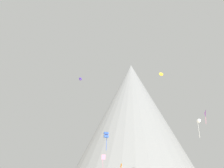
{
  "coord_description": "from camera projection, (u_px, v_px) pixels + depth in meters",
  "views": [
    {
      "loc": [
        0.89,
        -27.02,
        2.82
      ],
      "look_at": [
        0.09,
        31.61,
        25.53
      ],
      "focal_mm": 39.68,
      "sensor_mm": 36.0,
      "label": 1
    }
  ],
  "objects": [
    {
      "name": "rock_massif",
      "position": [
        133.0,
        123.0,
        132.71
      ],
      "size": [
        94.45,
        94.45,
        65.86
      ],
      "color": "slate",
      "rests_on": "ground_plane"
    },
    {
      "name": "kite_white_mid",
      "position": [
        199.0,
        121.0,
        67.22
      ],
      "size": [
        1.37,
        1.36,
        5.41
      ],
      "rotation": [
        0.0,
        0.0,
        5.52
      ],
      "color": "white"
    },
    {
      "name": "kite_gold_high",
      "position": [
        161.0,
        74.0,
        83.04
      ],
      "size": [
        1.48,
        0.75,
        1.46
      ],
      "rotation": [
        0.0,
        0.0,
        0.1
      ],
      "color": "gold"
    },
    {
      "name": "kite_indigo_high",
      "position": [
        80.0,
        79.0,
        91.24
      ],
      "size": [
        1.08,
        1.08,
        0.94
      ],
      "rotation": [
        0.0,
        0.0,
        2.35
      ],
      "color": "#5138B2"
    },
    {
      "name": "kite_blue_low",
      "position": [
        106.0,
        135.0,
        49.2
      ],
      "size": [
        1.09,
        1.06,
        3.62
      ],
      "rotation": [
        0.0,
        0.0,
        4.93
      ],
      "color": "blue"
    },
    {
      "name": "kite_orange_low",
      "position": [
        121.0,
        167.0,
        74.12
      ],
      "size": [
        0.55,
        0.97,
        3.34
      ],
      "rotation": [
        0.0,
        0.0,
        1.05
      ],
      "color": "orange"
    },
    {
      "name": "kite_pink_low",
      "position": [
        103.0,
        159.0,
        71.21
      ],
      "size": [
        1.18,
        0.32,
        4.87
      ],
      "rotation": [
        0.0,
        0.0,
        5.51
      ],
      "color": "pink"
    },
    {
      "name": "kite_violet_mid",
      "position": [
        205.0,
        113.0,
        57.8
      ],
      "size": [
        1.2,
        2.06,
        3.48
      ],
      "rotation": [
        0.0,
        0.0,
        4.4
      ],
      "color": "purple"
    }
  ]
}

